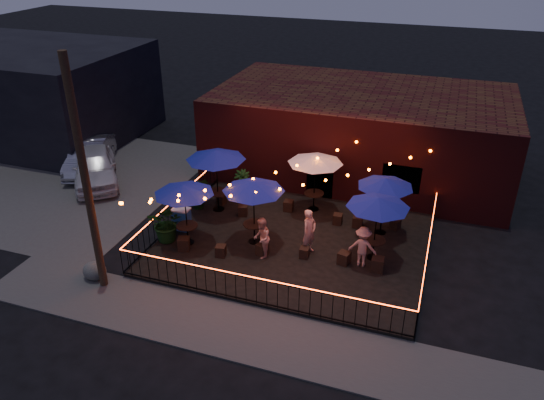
{
  "coord_description": "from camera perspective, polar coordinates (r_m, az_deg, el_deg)",
  "views": [
    {
      "loc": [
        4.95,
        -14.74,
        11.12
      ],
      "look_at": [
        -1.12,
        2.77,
        1.4
      ],
      "focal_mm": 35.0,
      "sensor_mm": 36.0,
      "label": 1
    }
  ],
  "objects": [
    {
      "name": "utility_pole",
      "position": [
        17.47,
        -19.41,
        1.95
      ],
      "size": [
        0.26,
        0.26,
        8.0
      ],
      "primitive_type": "cylinder",
      "color": "#351F15",
      "rests_on": "ground"
    },
    {
      "name": "bistro_chair_9",
      "position": [
        19.24,
        11.28,
        -6.8
      ],
      "size": [
        0.45,
        0.45,
        0.51
      ],
      "primitive_type": "cube",
      "rotation": [
        0.0,
        0.0,
        3.18
      ],
      "color": "black",
      "rests_on": "patio"
    },
    {
      "name": "festoon_lights",
      "position": [
        19.49,
        -0.72,
        1.48
      ],
      "size": [
        10.02,
        8.72,
        1.32
      ],
      "color": "#FF5100",
      "rests_on": "ground"
    },
    {
      "name": "bistro_chair_6",
      "position": [
        22.68,
        1.78,
        -0.61
      ],
      "size": [
        0.41,
        0.41,
        0.46
      ],
      "primitive_type": "cube",
      "rotation": [
        0.0,
        0.0,
        0.05
      ],
      "color": "black",
      "rests_on": "patio"
    },
    {
      "name": "bistro_chair_3",
      "position": [
        22.33,
        -3.15,
        -1.14
      ],
      "size": [
        0.47,
        0.47,
        0.45
      ],
      "primitive_type": "cube",
      "rotation": [
        0.0,
        0.0,
        3.44
      ],
      "color": "black",
      "rests_on": "patio"
    },
    {
      "name": "cafe_table_0",
      "position": [
        19.7,
        -9.46,
        1.06
      ],
      "size": [
        2.68,
        2.68,
        2.48
      ],
      "rotation": [
        0.0,
        0.0,
        0.21
      ],
      "color": "black",
      "rests_on": "patio"
    },
    {
      "name": "potted_shrub_a",
      "position": [
        20.71,
        -11.2,
        -2.48
      ],
      "size": [
        1.49,
        1.34,
        1.5
      ],
      "primitive_type": "imported",
      "rotation": [
        0.0,
        0.0,
        0.13
      ],
      "color": "#12390F",
      "rests_on": "patio"
    },
    {
      "name": "cafe_table_2",
      "position": [
        19.47,
        -2.0,
        1.4
      ],
      "size": [
        2.95,
        2.95,
        2.58
      ],
      "rotation": [
        0.0,
        0.0,
        0.31
      ],
      "color": "black",
      "rests_on": "patio"
    },
    {
      "name": "brick_building",
      "position": [
        26.65,
        9.51,
        7.27
      ],
      "size": [
        14.0,
        8.0,
        4.0
      ],
      "color": "#3B1010",
      "rests_on": "ground"
    },
    {
      "name": "cooler",
      "position": [
        21.5,
        -9.7,
        -2.0
      ],
      "size": [
        0.71,
        0.51,
        0.92
      ],
      "rotation": [
        0.0,
        0.0,
        0.02
      ],
      "color": "blue",
      "rests_on": "patio"
    },
    {
      "name": "bistro_chair_10",
      "position": [
        21.75,
        9.19,
        -2.31
      ],
      "size": [
        0.4,
        0.4,
        0.46
      ],
      "primitive_type": "cube",
      "rotation": [
        0.0,
        0.0,
        0.03
      ],
      "color": "black",
      "rests_on": "patio"
    },
    {
      "name": "bistro_chair_1",
      "position": [
        19.75,
        -5.53,
        -5.47
      ],
      "size": [
        0.42,
        0.42,
        0.43
      ],
      "primitive_type": "cube",
      "rotation": [
        0.0,
        0.0,
        3.33
      ],
      "color": "black",
      "rests_on": "patio"
    },
    {
      "name": "patio",
      "position": [
        20.66,
        2.24,
        -4.68
      ],
      "size": [
        10.0,
        8.0,
        0.15
      ],
      "primitive_type": "cube",
      "color": "black",
      "rests_on": "ground"
    },
    {
      "name": "fence_left",
      "position": [
        22.1,
        -10.21,
        -1.04
      ],
      "size": [
        0.04,
        8.0,
        1.04
      ],
      "rotation": [
        0.0,
        0.0,
        1.57
      ],
      "color": "black",
      "rests_on": "patio"
    },
    {
      "name": "patron_b",
      "position": [
        19.33,
        -1.12,
        -4.11
      ],
      "size": [
        0.8,
        0.91,
        1.58
      ],
      "primitive_type": "imported",
      "rotation": [
        0.0,
        0.0,
        -1.28
      ],
      "color": "tan",
      "rests_on": "patio"
    },
    {
      "name": "bistro_chair_2",
      "position": [
        23.33,
        -5.47,
        0.04
      ],
      "size": [
        0.39,
        0.39,
        0.4
      ],
      "primitive_type": "cube",
      "rotation": [
        0.0,
        0.0,
        -0.17
      ],
      "color": "black",
      "rests_on": "patio"
    },
    {
      "name": "car_white",
      "position": [
        26.67,
        -18.53,
        3.46
      ],
      "size": [
        4.46,
        5.02,
        1.64
      ],
      "primitive_type": "imported",
      "rotation": [
        0.0,
        0.0,
        0.65
      ],
      "color": "silver",
      "rests_on": "ground"
    },
    {
      "name": "bistro_chair_5",
      "position": [
        19.63,
        3.5,
        -5.67
      ],
      "size": [
        0.35,
        0.35,
        0.4
      ],
      "primitive_type": "cube",
      "rotation": [
        0.0,
        0.0,
        3.2
      ],
      "color": "black",
      "rests_on": "patio"
    },
    {
      "name": "ground",
      "position": [
        19.11,
        0.46,
        -7.9
      ],
      "size": [
        110.0,
        110.0,
        0.0
      ],
      "primitive_type": "plane",
      "color": "black",
      "rests_on": "ground"
    },
    {
      "name": "patron_c",
      "position": [
        19.14,
        9.72,
        -4.96
      ],
      "size": [
        1.01,
        0.58,
        1.55
      ],
      "primitive_type": "imported",
      "rotation": [
        0.0,
        0.0,
        3.15
      ],
      "color": "tan",
      "rests_on": "patio"
    },
    {
      "name": "bistro_chair_4",
      "position": [
        19.73,
        -1.05,
        -5.33
      ],
      "size": [
        0.49,
        0.49,
        0.45
      ],
      "primitive_type": "cube",
      "rotation": [
        0.0,
        0.0,
        -0.39
      ],
      "color": "black",
      "rests_on": "patio"
    },
    {
      "name": "bistro_chair_8",
      "position": [
        19.41,
        7.76,
        -6.2
      ],
      "size": [
        0.48,
        0.48,
        0.47
      ],
      "primitive_type": "cube",
      "rotation": [
        0.0,
        0.0,
        -0.24
      ],
      "color": "black",
      "rests_on": "patio"
    },
    {
      "name": "potted_shrub_b",
      "position": [
        22.87,
        -7.8,
        0.75
      ],
      "size": [
        0.94,
        0.85,
        1.43
      ],
      "primitive_type": "imported",
      "rotation": [
        0.0,
        0.0,
        0.32
      ],
      "color": "#143F10",
      "rests_on": "patio"
    },
    {
      "name": "patron_a",
      "position": [
        19.58,
        4.02,
        -3.41
      ],
      "size": [
        0.65,
        0.76,
        1.77
      ],
      "primitive_type": "imported",
      "rotation": [
        0.0,
        0.0,
        1.14
      ],
      "color": "tan",
      "rests_on": "patio"
    },
    {
      "name": "bistro_chair_11",
      "position": [
        21.9,
        13.12,
        -2.57
      ],
      "size": [
        0.46,
        0.46,
        0.41
      ],
      "primitive_type": "cube",
      "rotation": [
        0.0,
        0.0,
        2.73
      ],
      "color": "black",
      "rests_on": "patio"
    },
    {
      "name": "fence_right",
      "position": [
        19.74,
        16.35,
        -5.59
      ],
      "size": [
        0.04,
        8.0,
        1.04
      ],
      "rotation": [
        0.0,
        0.0,
        1.57
      ],
      "color": "black",
      "rests_on": "patio"
    },
    {
      "name": "sidewalk",
      "position": [
        16.72,
        -3.23,
        -13.96
      ],
      "size": [
        18.0,
        2.5,
        0.05
      ],
      "primitive_type": "cube",
      "color": "#494644",
      "rests_on": "ground"
    },
    {
      "name": "background_building",
      "position": [
        34.12,
        -24.5,
        10.59
      ],
      "size": [
        12.0,
        9.0,
        5.0
      ],
      "primitive_type": "cube",
      "color": "black",
      "rests_on": "ground"
    },
    {
      "name": "cafe_table_3",
      "position": [
        21.91,
        4.69,
        4.35
      ],
      "size": [
        2.64,
        2.64,
        2.55
      ],
      "rotation": [
        0.0,
        0.0,
        0.16
      ],
      "color": "black",
      "rests_on": "patio"
    },
    {
      "name": "cafe_table_5",
      "position": [
        20.6,
        12.11,
        1.77
      ],
      "size": [
        2.56,
        2.56,
        2.39
      ],
      "rotation": [
        0.0,
        0.0,
        -0.2
      ],
      "color": "black",
      "rests_on": "patio"
    },
    {
      "name": "parking_lot",
      "position": [
        27.6,
        -20.98,
        2.0
      ],
      "size": [
        11.0,
        12.0,
        0.02
      ],
      "primitive_type": "cube",
      "color": "#494644",
      "rests_on": "ground"
    },
    {
      "name": "bistro_chair_7",
      "position": [
        21.85,
        7.08,
        -2.05
      ],
      "size": [
        0.38,
        0.38,
        0.43
      ],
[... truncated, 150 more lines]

